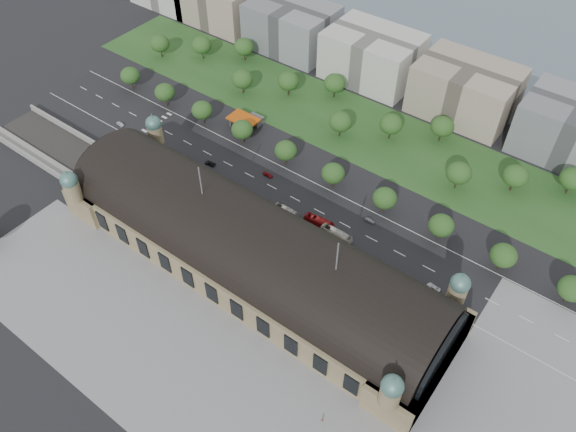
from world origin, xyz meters
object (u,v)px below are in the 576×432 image
Objects in this scene: parked_car_6 at (216,193)px; bus_mid at (287,211)px; traffic_car_0 at (120,124)px; traffic_car_4 at (294,212)px; parked_car_2 at (170,159)px; parked_car_4 at (197,173)px; parked_car_5 at (241,206)px; parked_car_0 at (171,164)px; bus_west at (319,222)px; parked_car_1 at (193,178)px; pedestrian_0 at (322,421)px; traffic_car_6 at (433,287)px; petrol_station at (250,119)px; traffic_car_2 at (210,163)px; bus_east at (336,234)px; traffic_car_5 at (370,220)px; traffic_car_3 at (268,175)px; parked_car_3 at (174,161)px.

parked_car_6 is 31.29m from bus_mid.
traffic_car_4 is (98.72, 2.44, -0.07)m from traffic_car_0.
bus_mid is (60.17, 4.13, 0.90)m from parked_car_2.
parked_car_5 is at bearing 44.36° from parked_car_4.
bus_west is at bearing 68.78° from parked_car_0.
parked_car_1 is 115.49m from pedestrian_0.
traffic_car_6 is 106.72m from parked_car_1.
petrol_station is at bearing 132.59° from traffic_car_0.
traffic_car_2 is 121.87m from pedestrian_0.
parked_car_1 is at bearing 98.45° from bus_east.
bus_mid is (96.51, 0.41, 0.78)m from traffic_car_0.
traffic_car_5 is at bearing 76.02° from parked_car_0.
traffic_car_0 is 166.68m from pedestrian_0.
pedestrian_0 is at bearing 40.04° from parked_car_1.
parked_car_5 is (40.82, -1.85, 0.18)m from parked_car_0.
parked_car_5 reaches higher than traffic_car_4.
traffic_car_4 is at bearing 96.81° from traffic_car_0.
traffic_car_0 is 159.34m from traffic_car_6.
parked_car_4 reaches higher than traffic_car_3.
petrol_station is at bearing 148.48° from parked_car_4.
traffic_car_4 is at bearing -34.03° from petrol_station.
bus_west reaches higher than parked_car_5.
parked_car_6 is at bearing 152.61° from traffic_car_3.
bus_mid is (30.20, 8.13, 0.91)m from parked_car_6.
parked_car_1 is at bearing -77.28° from traffic_car_4.
traffic_car_0 is at bearing 97.98° from traffic_car_5.
traffic_car_0 is 96.52m from bus_mid.
parked_car_6 is (-10.47, -21.28, -0.01)m from traffic_car_3.
parked_car_4 is (-107.06, -5.84, -0.01)m from traffic_car_6.
parked_car_2 is at bearing 94.65° from bus_east.
parked_car_0 is at bearing -132.98° from parked_car_6.
parked_car_2 is (-2.48, 2.15, 0.02)m from parked_car_0.
parked_car_2 is at bearing 90.72° from bus_west.
petrol_station is 60.37m from bus_mid.
bus_west is at bearing 65.01° from parked_car_6.
traffic_car_3 is 31.44m from parked_car_1.
traffic_car_0 is at bearing -134.70° from parked_car_5.
traffic_car_0 reaches higher than traffic_car_4.
bus_east reaches higher than parked_car_0.
parked_car_3 is 0.31× the size of bus_west.
parked_car_2 is at bearing -106.38° from petrol_station.
petrol_station is 1.26× the size of bus_mid.
bus_west is (33.21, -10.28, 1.06)m from traffic_car_3.
traffic_car_6 is 1.30× the size of parked_car_3.
parked_car_4 is at bearing -137.48° from parked_car_5.
traffic_car_2 is 0.43× the size of bus_mid.
parked_car_1 is at bearing 129.68° from traffic_car_3.
parked_car_1 is at bearing -24.75° from parked_car_4.
traffic_car_6 is 63.12m from pedestrian_0.
parked_car_0 is at bearing -116.79° from parked_car_1.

